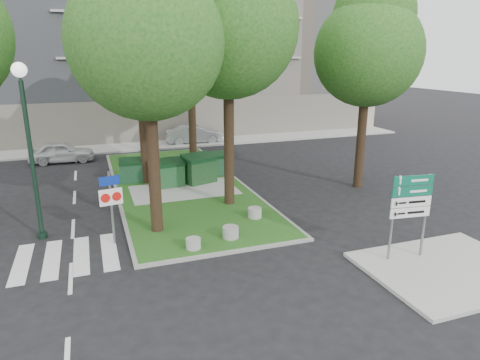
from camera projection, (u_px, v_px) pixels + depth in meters
name	position (u px, v px, depth m)	size (l,w,h in m)	color
ground	(215.00, 255.00, 14.25)	(120.00, 120.00, 0.00)	black
median_island	(180.00, 186.00, 21.62)	(6.00, 16.00, 0.12)	#1B4814
median_kerb	(180.00, 186.00, 21.63)	(6.30, 16.30, 0.10)	gray
sidewalk_corner	(449.00, 269.00, 13.17)	(5.00, 4.00, 0.12)	#999993
building_sidewalk	(143.00, 146.00, 30.95)	(42.00, 3.00, 0.12)	#999993
zebra_crossing	(96.00, 253.00, 14.39)	(5.00, 3.00, 0.01)	silver
apartment_building	(125.00, 35.00, 35.49)	(41.00, 12.00, 16.00)	tan
tree_median_near_left	(148.00, 26.00, 14.05)	(5.20, 5.20, 10.53)	black
tree_median_near_right	(230.00, 13.00, 16.80)	(5.60, 5.60, 11.46)	black
tree_median_mid	(140.00, 42.00, 20.18)	(4.80, 4.80, 9.99)	black
tree_median_far	(190.00, 19.00, 23.54)	(5.80, 5.80, 11.93)	black
tree_street_right	(370.00, 42.00, 19.79)	(5.00, 5.00, 10.06)	black
dumpster_a	(132.00, 170.00, 21.98)	(1.37, 1.01, 1.21)	#0E351C
dumpster_b	(168.00, 173.00, 21.22)	(1.57, 1.19, 1.36)	#13421C
dumpster_c	(199.00, 169.00, 21.80)	(1.85, 1.55, 1.47)	black
dumpster_d	(220.00, 164.00, 23.35)	(1.32, 0.93, 1.22)	#133F21
bollard_left	(193.00, 243.00, 14.42)	(0.50, 0.50, 0.36)	#979893
bollard_right	(255.00, 213.00, 17.18)	(0.55, 0.55, 0.40)	gray
bollard_mid	(231.00, 232.00, 15.27)	(0.58, 0.58, 0.41)	gray
litter_bin	(216.00, 162.00, 24.69)	(0.37, 0.37, 0.65)	#CDD919
street_lamp	(28.00, 132.00, 14.51)	(0.49, 0.49, 6.19)	black
traffic_sign_pole	(111.00, 198.00, 14.66)	(0.79, 0.18, 2.64)	slate
directional_sign	(410.00, 204.00, 13.35)	(1.37, 0.23, 2.75)	slate
car_white	(62.00, 152.00, 26.37)	(1.52, 3.79, 1.29)	silver
car_silver	(194.00, 134.00, 32.01)	(1.47, 4.21, 1.39)	#969A9D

